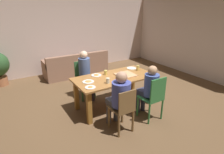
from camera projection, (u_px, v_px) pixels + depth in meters
The scene contains 20 objects.
ground_plane at pixel (114, 106), 4.57m from camera, with size 20.00×20.00×0.00m, color brown.
back_wall at pixel (65, 32), 6.67m from camera, with size 7.07×0.12×2.77m, color beige.
side_wall_right at pixel (184, 33), 6.60m from camera, with size 0.12×5.55×2.77m, color beige.
dining_table at pixel (114, 82), 4.34m from camera, with size 1.85×0.91×0.76m.
chair_0 at pixel (154, 97), 3.84m from camera, with size 0.41×0.42×0.97m.
person_0 at pixel (149, 87), 3.91m from camera, with size 0.30×0.50×1.18m.
chair_1 at pixel (84, 78), 4.90m from camera, with size 0.40×0.44×0.94m.
person_1 at pixel (86, 72), 4.71m from camera, with size 0.29×0.47×1.25m.
chair_2 at pixel (123, 110), 3.48m from camera, with size 0.38×0.42×0.90m.
person_2 at pixel (120, 95), 3.50m from camera, with size 0.35×0.53×1.20m.
pizza_box_0 at pixel (126, 75), 4.39m from camera, with size 0.42×0.42×0.02m.
plate_0 at pixel (90, 87), 3.73m from camera, with size 0.21×0.21×0.03m.
plate_1 at pixel (96, 75), 4.37m from camera, with size 0.24×0.24×0.03m.
plate_2 at pixel (88, 82), 4.00m from camera, with size 0.25×0.25×0.03m.
plate_3 at pixel (131, 68), 4.86m from camera, with size 0.24×0.24×0.01m.
drinking_glass_0 at pixel (138, 68), 4.70m from camera, with size 0.08×0.08×0.12m, color #DEBF61.
drinking_glass_1 at pixel (108, 81), 3.91m from camera, with size 0.08×0.08×0.12m, color silver.
drinking_glass_2 at pixel (117, 81), 3.93m from camera, with size 0.07×0.07×0.10m, color #B84D33.
drinking_glass_3 at pixel (106, 72), 4.41m from camera, with size 0.08×0.08×0.11m, color #E3CD5F.
couch at pixel (76, 67), 6.52m from camera, with size 2.14×0.80×0.80m.
Camera 1 is at (-2.16, -3.39, 2.29)m, focal length 30.15 mm.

